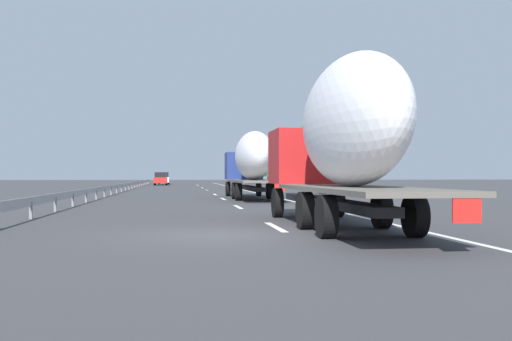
{
  "coord_description": "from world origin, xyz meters",
  "views": [
    {
      "loc": [
        -15.02,
        0.98,
        1.51
      ],
      "look_at": [
        14.98,
        -2.92,
        1.73
      ],
      "focal_mm": 41.89,
      "sensor_mm": 36.0,
      "label": 1
    }
  ],
  "objects_px": {
    "truck_lead": "(252,161)",
    "car_white_van": "(164,178)",
    "car_red_compact": "(161,179)",
    "road_sign": "(260,168)",
    "truck_trailing": "(342,136)"
  },
  "relations": [
    {
      "from": "car_red_compact",
      "to": "road_sign",
      "type": "xyz_separation_m",
      "value": [
        -32.23,
        -10.29,
        1.24
      ]
    },
    {
      "from": "truck_trailing",
      "to": "car_white_van",
      "type": "xyz_separation_m",
      "value": [
        80.3,
        6.92,
        -1.66
      ]
    },
    {
      "from": "truck_lead",
      "to": "car_white_van",
      "type": "xyz_separation_m",
      "value": [
        59.31,
        6.92,
        -1.44
      ]
    },
    {
      "from": "truck_trailing",
      "to": "car_red_compact",
      "type": "distance_m",
      "value": 72.58
    },
    {
      "from": "truck_lead",
      "to": "car_red_compact",
      "type": "relative_size",
      "value": 3.07
    },
    {
      "from": "car_white_van",
      "to": "road_sign",
      "type": "bearing_deg",
      "value": -166.04
    },
    {
      "from": "car_white_van",
      "to": "road_sign",
      "type": "xyz_separation_m",
      "value": [
        -40.33,
        -10.02,
        1.23
      ]
    },
    {
      "from": "car_white_van",
      "to": "truck_lead",
      "type": "bearing_deg",
      "value": -173.34
    },
    {
      "from": "car_red_compact",
      "to": "road_sign",
      "type": "bearing_deg",
      "value": -162.29
    },
    {
      "from": "car_red_compact",
      "to": "car_white_van",
      "type": "distance_m",
      "value": 8.1
    },
    {
      "from": "truck_trailing",
      "to": "car_white_van",
      "type": "bearing_deg",
      "value": 4.93
    },
    {
      "from": "truck_trailing",
      "to": "road_sign",
      "type": "height_order",
      "value": "truck_trailing"
    },
    {
      "from": "truck_lead",
      "to": "car_white_van",
      "type": "relative_size",
      "value": 3.41
    },
    {
      "from": "truck_trailing",
      "to": "car_white_van",
      "type": "height_order",
      "value": "truck_trailing"
    },
    {
      "from": "truck_lead",
      "to": "car_red_compact",
      "type": "xyz_separation_m",
      "value": [
        51.21,
        7.19,
        -1.45
      ]
    }
  ]
}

